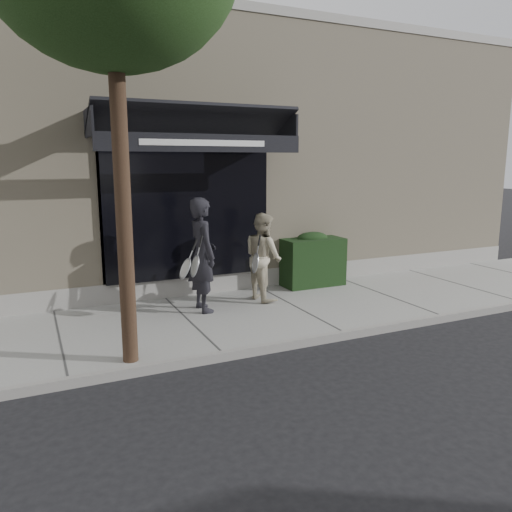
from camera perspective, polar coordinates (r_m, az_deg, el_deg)
name	(u,v)px	position (r m, az deg, el deg)	size (l,w,h in m)	color
ground	(295,312)	(9.17, 4.44, -6.43)	(80.00, 80.00, 0.00)	black
sidewalk	(295,309)	(9.15, 4.44, -6.07)	(20.00, 3.00, 0.12)	gray
curb	(344,335)	(7.90, 9.99, -8.89)	(20.00, 0.10, 0.14)	gray
building_facade	(203,160)	(13.30, -6.07, 10.84)	(14.30, 8.04, 5.64)	beige
hedge	(312,260)	(10.60, 6.39, -0.44)	(1.30, 0.70, 1.14)	black
pedestrian_front	(202,255)	(8.67, -6.15, 0.12)	(0.76, 0.87, 1.99)	black
pedestrian_back	(263,257)	(9.37, 0.82, -0.06)	(0.76, 0.88, 1.65)	#B5AB90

